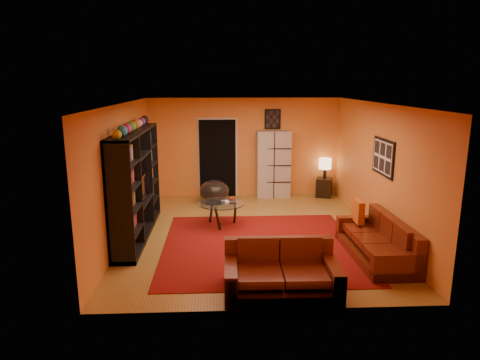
{
  "coord_description": "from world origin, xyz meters",
  "views": [
    {
      "loc": [
        -0.63,
        -8.2,
        3.0
      ],
      "look_at": [
        -0.24,
        0.1,
        1.09
      ],
      "focal_mm": 32.0,
      "sensor_mm": 36.0,
      "label": 1
    }
  ],
  "objects_px": {
    "tv": "(140,187)",
    "coffee_table": "(221,205)",
    "storage_cabinet": "(273,164)",
    "side_table": "(324,187)",
    "sofa": "(380,242)",
    "loveseat": "(281,271)",
    "bowl_chair": "(214,191)",
    "entertainment_unit": "(136,184)",
    "table_lamp": "(325,164)"
  },
  "relations": [
    {
      "from": "entertainment_unit",
      "to": "bowl_chair",
      "type": "height_order",
      "value": "entertainment_unit"
    },
    {
      "from": "entertainment_unit",
      "to": "side_table",
      "type": "relative_size",
      "value": 6.0
    },
    {
      "from": "loveseat",
      "to": "storage_cabinet",
      "type": "bearing_deg",
      "value": -4.7
    },
    {
      "from": "entertainment_unit",
      "to": "loveseat",
      "type": "height_order",
      "value": "entertainment_unit"
    },
    {
      "from": "entertainment_unit",
      "to": "loveseat",
      "type": "relative_size",
      "value": 1.8
    },
    {
      "from": "sofa",
      "to": "table_lamp",
      "type": "relative_size",
      "value": 3.76
    },
    {
      "from": "tv",
      "to": "side_table",
      "type": "relative_size",
      "value": 1.75
    },
    {
      "from": "tv",
      "to": "loveseat",
      "type": "xyz_separation_m",
      "value": [
        2.47,
        -2.49,
        -0.69
      ]
    },
    {
      "from": "coffee_table",
      "to": "storage_cabinet",
      "type": "xyz_separation_m",
      "value": [
        1.38,
        2.3,
        0.43
      ]
    },
    {
      "from": "entertainment_unit",
      "to": "side_table",
      "type": "bearing_deg",
      "value": 31.96
    },
    {
      "from": "storage_cabinet",
      "to": "table_lamp",
      "type": "height_order",
      "value": "storage_cabinet"
    },
    {
      "from": "sofa",
      "to": "storage_cabinet",
      "type": "height_order",
      "value": "storage_cabinet"
    },
    {
      "from": "coffee_table",
      "to": "bowl_chair",
      "type": "relative_size",
      "value": 1.33
    },
    {
      "from": "entertainment_unit",
      "to": "table_lamp",
      "type": "relative_size",
      "value": 5.6
    },
    {
      "from": "tv",
      "to": "storage_cabinet",
      "type": "xyz_separation_m",
      "value": [
        2.99,
        2.72,
        -0.09
      ]
    },
    {
      "from": "entertainment_unit",
      "to": "bowl_chair",
      "type": "bearing_deg",
      "value": 56.02
    },
    {
      "from": "coffee_table",
      "to": "storage_cabinet",
      "type": "relative_size",
      "value": 0.56
    },
    {
      "from": "storage_cabinet",
      "to": "side_table",
      "type": "bearing_deg",
      "value": -5.19
    },
    {
      "from": "coffee_table",
      "to": "side_table",
      "type": "bearing_deg",
      "value": 39.25
    },
    {
      "from": "entertainment_unit",
      "to": "tv",
      "type": "height_order",
      "value": "entertainment_unit"
    },
    {
      "from": "table_lamp",
      "to": "tv",
      "type": "bearing_deg",
      "value": -148.46
    },
    {
      "from": "tv",
      "to": "coffee_table",
      "type": "xyz_separation_m",
      "value": [
        1.61,
        0.43,
        -0.52
      ]
    },
    {
      "from": "coffee_table",
      "to": "table_lamp",
      "type": "relative_size",
      "value": 1.83
    },
    {
      "from": "entertainment_unit",
      "to": "tv",
      "type": "distance_m",
      "value": 0.12
    },
    {
      "from": "sofa",
      "to": "loveseat",
      "type": "relative_size",
      "value": 1.21
    },
    {
      "from": "storage_cabinet",
      "to": "entertainment_unit",
      "type": "bearing_deg",
      "value": -140.44
    },
    {
      "from": "entertainment_unit",
      "to": "table_lamp",
      "type": "bearing_deg",
      "value": 31.96
    },
    {
      "from": "table_lamp",
      "to": "side_table",
      "type": "bearing_deg",
      "value": 90.0
    },
    {
      "from": "tv",
      "to": "loveseat",
      "type": "bearing_deg",
      "value": -135.24
    },
    {
      "from": "storage_cabinet",
      "to": "side_table",
      "type": "height_order",
      "value": "storage_cabinet"
    },
    {
      "from": "sofa",
      "to": "bowl_chair",
      "type": "xyz_separation_m",
      "value": [
        -2.92,
        3.54,
        0.03
      ]
    },
    {
      "from": "sofa",
      "to": "table_lamp",
      "type": "height_order",
      "value": "table_lamp"
    },
    {
      "from": "bowl_chair",
      "to": "side_table",
      "type": "relative_size",
      "value": 1.48
    },
    {
      "from": "side_table",
      "to": "bowl_chair",
      "type": "bearing_deg",
      "value": -169.5
    },
    {
      "from": "sofa",
      "to": "storage_cabinet",
      "type": "bearing_deg",
      "value": 107.17
    },
    {
      "from": "coffee_table",
      "to": "bowl_chair",
      "type": "height_order",
      "value": "bowl_chair"
    },
    {
      "from": "entertainment_unit",
      "to": "side_table",
      "type": "distance_m",
      "value": 5.26
    },
    {
      "from": "storage_cabinet",
      "to": "table_lamp",
      "type": "relative_size",
      "value": 3.29
    },
    {
      "from": "table_lamp",
      "to": "loveseat",
      "type": "bearing_deg",
      "value": -110.12
    },
    {
      "from": "storage_cabinet",
      "to": "bowl_chair",
      "type": "xyz_separation_m",
      "value": [
        -1.55,
        -0.59,
        -0.56
      ]
    },
    {
      "from": "loveseat",
      "to": "coffee_table",
      "type": "height_order",
      "value": "loveseat"
    },
    {
      "from": "storage_cabinet",
      "to": "bowl_chair",
      "type": "height_order",
      "value": "storage_cabinet"
    },
    {
      "from": "storage_cabinet",
      "to": "sofa",
      "type": "bearing_deg",
      "value": -74.77
    },
    {
      "from": "coffee_table",
      "to": "bowl_chair",
      "type": "bearing_deg",
      "value": 95.64
    },
    {
      "from": "bowl_chair",
      "to": "table_lamp",
      "type": "height_order",
      "value": "table_lamp"
    },
    {
      "from": "loveseat",
      "to": "side_table",
      "type": "xyz_separation_m",
      "value": [
        1.89,
        5.16,
        -0.03
      ]
    },
    {
      "from": "sofa",
      "to": "side_table",
      "type": "height_order",
      "value": "sofa"
    },
    {
      "from": "sofa",
      "to": "loveseat",
      "type": "xyz_separation_m",
      "value": [
        -1.89,
        -1.08,
        -0.01
      ]
    },
    {
      "from": "entertainment_unit",
      "to": "side_table",
      "type": "height_order",
      "value": "entertainment_unit"
    },
    {
      "from": "bowl_chair",
      "to": "coffee_table",
      "type": "bearing_deg",
      "value": -84.36
    }
  ]
}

